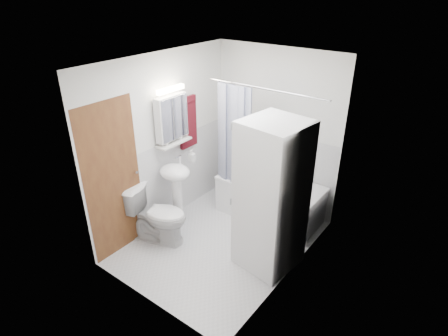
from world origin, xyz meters
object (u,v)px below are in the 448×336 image
Objects in this scene: bathtub at (270,198)px; washer_dryer at (271,197)px; toilet at (158,215)px; sink at (176,182)px.

bathtub is 0.81× the size of washer_dryer.
sink is at bearing -15.10° from toilet.
washer_dryer reaches higher than sink.
bathtub is at bearing -52.99° from toilet.
sink is 0.51m from toilet.
bathtub is 1.40m from sink.
washer_dryer reaches higher than bathtub.
bathtub is at bearing 46.16° from sink.
sink is 1.45m from washer_dryer.
washer_dryer reaches higher than toilet.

